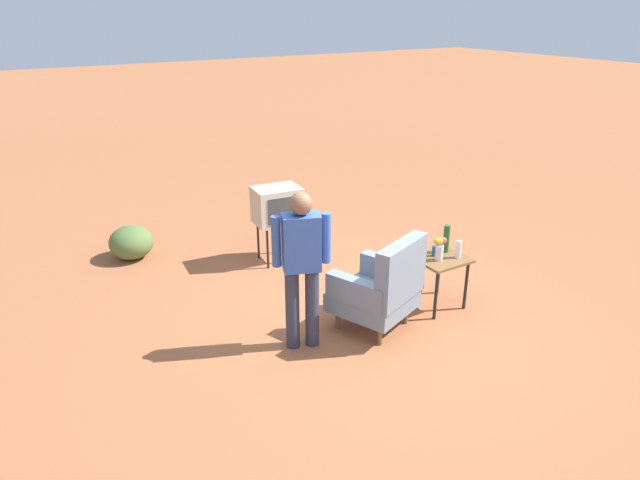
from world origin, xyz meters
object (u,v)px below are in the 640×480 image
Objects in this scene: bottle_short_clear at (458,249)px; flower_vase at (440,248)px; tv_on_stand at (277,206)px; soda_can_blue at (435,251)px; side_table at (439,264)px; bottle_tall_amber at (419,246)px; armchair at (382,287)px; bottle_wine_green at (446,239)px; person_standing at (302,262)px.

flower_vase reaches higher than bottle_short_clear.
tv_on_stand reaches higher than soda_can_blue.
tv_on_stand reaches higher than side_table.
bottle_short_clear is 0.67× the size of bottle_tall_amber.
bottle_wine_green is (-1.01, -0.15, 0.28)m from armchair.
bottle_tall_amber is (0.39, -0.02, -0.01)m from bottle_wine_green.
tv_on_stand is 0.63× the size of person_standing.
armchair reaches higher than side_table.
bottle_short_clear is at bearing 151.74° from bottle_tall_amber.
person_standing reaches higher than bottle_wine_green.
bottle_tall_amber is at bearing -2.42° from bottle_wine_green.
tv_on_stand reaches higher than bottle_tall_amber.
flower_vase is at bearing 31.29° from bottle_wine_green.
tv_on_stand is 2.11m from bottle_tall_amber.
person_standing is (1.73, -0.08, 0.41)m from side_table.
armchair is at bearing 93.04° from tv_on_stand.
armchair reaches higher than bottle_tall_amber.
tv_on_stand is 3.89× the size of flower_vase.
tv_on_stand is 2.22m from soda_can_blue.
person_standing is 8.20× the size of bottle_short_clear.
tv_on_stand is 2.28m from bottle_wine_green.
tv_on_stand is 3.43× the size of bottle_tall_amber.
tv_on_stand is at bearing -64.76° from side_table.
bottle_short_clear is at bearing 91.90° from bottle_wine_green.
bottle_tall_amber is at bearing -165.35° from armchair.
side_table is 1.93× the size of bottle_wine_green.
flower_vase is (-0.16, 0.15, -0.00)m from bottle_tall_amber.
bottle_wine_green reaches higher than bottle_short_clear.
armchair reaches higher than tv_on_stand.
side_table is 1.78m from person_standing.
bottle_tall_amber reaches higher than bottle_short_clear.
armchair is 0.65× the size of person_standing.
flower_vase is at bearing 112.97° from tv_on_stand.
bottle_short_clear is at bearing 177.30° from armchair.
bottle_tall_amber is (0.39, -0.21, 0.05)m from bottle_short_clear.
bottle_tall_amber is (-1.49, -0.01, -0.17)m from person_standing.
tv_on_stand is 5.15× the size of bottle_short_clear.
person_standing reaches higher than soda_can_blue.
person_standing reaches higher than flower_vase.
armchair is at bearing 4.77° from side_table.
armchair reaches higher than flower_vase.
armchair is at bearing -2.70° from bottle_short_clear.
side_table is at bearing -37.48° from bottle_short_clear.
armchair is 1.04m from bottle_short_clear.
bottle_tall_amber is at bearing -42.82° from flower_vase.
tv_on_stand is 8.44× the size of soda_can_blue.
armchair is 2.16m from tv_on_stand.
person_standing is (0.87, -0.15, 0.44)m from armchair.
armchair is 1.72× the size of side_table.
bottle_short_clear is at bearing 142.52° from side_table.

